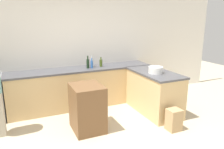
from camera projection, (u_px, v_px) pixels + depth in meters
The scene contains 11 objects.
ground_plane at pixel (118, 146), 3.55m from camera, with size 14.00×14.00×0.00m, color beige.
wall_back at pixel (77, 47), 5.20m from camera, with size 8.00×0.06×2.70m.
counter_back at pixel (83, 87), 5.12m from camera, with size 3.33×0.65×0.91m.
counter_peninsula at pixel (154, 92), 4.79m from camera, with size 0.69×1.36×0.91m.
island_table at pixel (87, 108), 3.99m from camera, with size 0.54×0.65×0.86m.
mixing_bowl at pixel (156, 70), 4.54m from camera, with size 0.30×0.30×0.14m.
water_bottle_blue at pixel (92, 64), 5.01m from camera, with size 0.06×0.06×0.23m.
wine_bottle_dark at pixel (88, 63), 4.98m from camera, with size 0.06×0.06×0.29m.
vinegar_bottle_clear at pixel (92, 63), 5.13m from camera, with size 0.07×0.07×0.26m.
olive_oil_bottle at pixel (101, 63), 5.17m from camera, with size 0.07×0.07×0.23m.
paper_bag at pixel (174, 120), 4.02m from camera, with size 0.24×0.22×0.41m.
Camera 1 is at (-1.37, -2.83, 2.01)m, focal length 35.00 mm.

